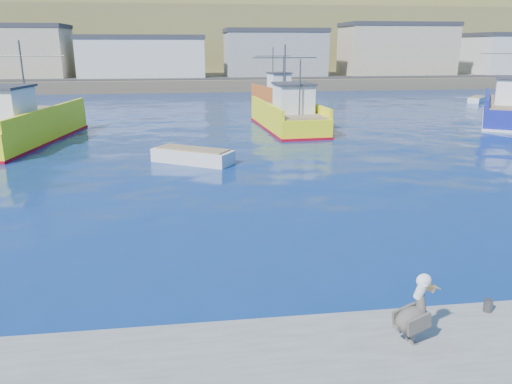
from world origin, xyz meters
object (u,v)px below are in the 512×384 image
(pelican, at_px, (415,314))
(skiff_mid, at_px, (193,157))
(skiff_far, at_px, (476,100))
(trawler_yellow_a, at_px, (18,126))
(trawler_yellow_b, at_px, (288,116))
(boat_orange, at_px, (276,92))

(pelican, bearing_deg, skiff_mid, 102.53)
(skiff_mid, xyz_separation_m, pelican, (4.24, -19.10, 0.82))
(skiff_mid, relative_size, pelican, 3.17)
(skiff_far, relative_size, pelican, 2.32)
(trawler_yellow_a, xyz_separation_m, pelican, (15.68, -26.43, 0.01))
(trawler_yellow_b, relative_size, skiff_far, 3.20)
(skiff_mid, height_order, skiff_far, skiff_mid)
(skiff_far, bearing_deg, skiff_mid, -141.11)
(trawler_yellow_a, bearing_deg, pelican, -59.32)
(skiff_far, distance_m, pelican, 53.71)
(trawler_yellow_a, xyz_separation_m, skiff_far, (44.19, 19.08, -0.88))
(boat_orange, relative_size, pelican, 5.84)
(skiff_mid, bearing_deg, trawler_yellow_a, 147.31)
(trawler_yellow_b, height_order, skiff_far, trawler_yellow_b)
(trawler_yellow_a, xyz_separation_m, trawler_yellow_b, (19.01, 3.28, -0.12))
(trawler_yellow_a, relative_size, skiff_mid, 2.86)
(boat_orange, relative_size, skiff_far, 2.52)
(trawler_yellow_b, bearing_deg, trawler_yellow_a, -170.22)
(skiff_far, bearing_deg, pelican, -122.06)
(trawler_yellow_a, relative_size, boat_orange, 1.55)
(skiff_mid, height_order, pelican, pelican)
(skiff_mid, distance_m, pelican, 19.58)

